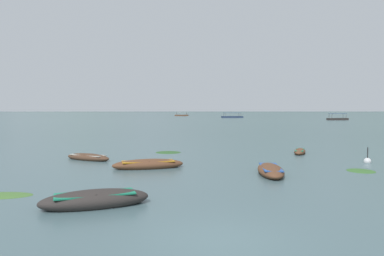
# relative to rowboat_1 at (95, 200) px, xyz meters

# --- Properties ---
(ground_plane) EXTENTS (6000.00, 6000.00, 0.00)m
(ground_plane) POSITION_rel_rowboat_1_xyz_m (4.36, 1496.65, -0.24)
(ground_plane) COLOR #476066
(mountain_1) EXTENTS (1088.99, 1088.99, 328.33)m
(mountain_1) POSITION_rel_rowboat_1_xyz_m (-658.39, 1982.11, 163.93)
(mountain_1) COLOR slate
(mountain_1) RESTS_ON ground
(mountain_2) EXTENTS (1989.90, 1989.90, 472.28)m
(mountain_2) POSITION_rel_rowboat_1_xyz_m (402.70, 2113.18, 235.90)
(mountain_2) COLOR #4C5B56
(mountain_2) RESTS_ON ground
(mountain_3) EXTENTS (1464.03, 1464.03, 606.60)m
(mountain_3) POSITION_rel_rowboat_1_xyz_m (1151.01, 2304.35, 303.06)
(mountain_3) COLOR #56665B
(mountain_3) RESTS_ON ground
(rowboat_1) EXTENTS (4.16, 2.73, 0.77)m
(rowboat_1) POSITION_rel_rowboat_1_xyz_m (0.00, 0.00, 0.00)
(rowboat_1) COLOR #2D2826
(rowboat_1) RESTS_ON ground
(rowboat_2) EXTENTS (1.58, 4.18, 0.64)m
(rowboat_2) POSITION_rel_rowboat_1_xyz_m (7.66, 6.78, -0.04)
(rowboat_2) COLOR brown
(rowboat_2) RESTS_ON ground
(rowboat_3) EXTENTS (3.86, 2.64, 0.57)m
(rowboat_3) POSITION_rel_rowboat_1_xyz_m (-4.18, 11.99, -0.06)
(rowboat_3) COLOR #4C3323
(rowboat_3) RESTS_ON ground
(rowboat_4) EXTENTS (4.53, 2.52, 0.70)m
(rowboat_4) POSITION_rel_rowboat_1_xyz_m (0.63, 8.56, -0.02)
(rowboat_4) COLOR brown
(rowboat_4) RESTS_ON ground
(rowboat_5) EXTENTS (1.81, 3.14, 0.50)m
(rowboat_5) POSITION_rel_rowboat_1_xyz_m (11.82, 16.18, -0.08)
(rowboat_5) COLOR brown
(rowboat_5) RESTS_ON ground
(ferry_0) EXTENTS (8.47, 2.99, 2.54)m
(ferry_0) POSITION_rel_rowboat_1_xyz_m (-9.00, 204.96, 0.21)
(ferry_0) COLOR brown
(ferry_0) RESTS_ON ground
(ferry_1) EXTENTS (7.75, 4.01, 2.54)m
(ferry_1) POSITION_rel_rowboat_1_xyz_m (51.99, 114.92, 0.21)
(ferry_1) COLOR #2D2826
(ferry_1) RESTS_ON ground
(ferry_2) EXTENTS (10.34, 5.74, 2.54)m
(ferry_2) POSITION_rel_rowboat_1_xyz_m (17.85, 154.45, 0.21)
(ferry_2) COLOR navy
(ferry_2) RESTS_ON ground
(mooring_buoy) EXTENTS (0.48, 0.48, 1.18)m
(mooring_buoy) POSITION_rel_rowboat_1_xyz_m (14.93, 11.15, -0.13)
(mooring_buoy) COLOR silver
(mooring_buoy) RESTS_ON ground
(weed_patch_1) EXTENTS (2.14, 1.93, 0.14)m
(weed_patch_1) POSITION_rel_rowboat_1_xyz_m (1.07, 16.51, -0.24)
(weed_patch_1) COLOR #2D5628
(weed_patch_1) RESTS_ON ground
(weed_patch_3) EXTENTS (1.82, 1.93, 0.14)m
(weed_patch_3) POSITION_rel_rowboat_1_xyz_m (13.06, 7.88, -0.24)
(weed_patch_3) COLOR #38662D
(weed_patch_3) RESTS_ON ground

